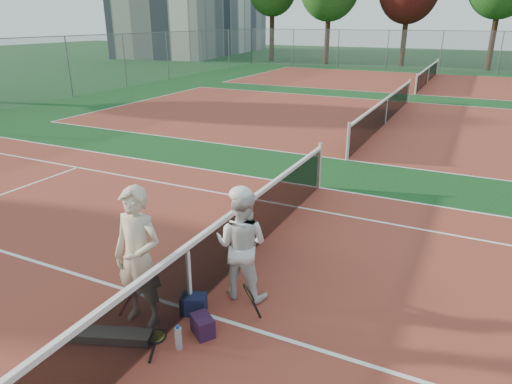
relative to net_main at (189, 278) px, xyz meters
The scene contains 17 objects.
ground 0.51m from the net_main, ahead, with size 130.00×130.00×0.00m, color #103E18.
court_main 0.51m from the net_main, ahead, with size 23.77×10.97×0.01m, color maroon.
court_far_a 13.51m from the net_main, 90.00° to the left, with size 23.77×10.97×0.01m, color maroon.
court_far_b 27.00m from the net_main, 90.00° to the left, with size 23.77×10.97×0.01m, color maroon.
net_main is the anchor object (origin of this frame).
net_far_a 13.50m from the net_main, 90.00° to the left, with size 0.10×10.98×1.02m, color black, non-canonical shape.
net_far_b 27.00m from the net_main, 90.00° to the left, with size 0.10×10.98×1.02m, color black, non-canonical shape.
fence_back 34.01m from the net_main, 90.00° to the left, with size 32.00×0.06×3.00m, color slate, non-canonical shape.
player_a 0.76m from the net_main, 134.07° to the right, with size 0.69×0.45×1.89m, color beige.
player_b 0.86m from the net_main, 55.45° to the left, with size 0.79×0.61×1.62m, color silver.
racket_red 0.76m from the net_main, 149.06° to the right, with size 0.34×0.27×0.53m, color maroon, non-canonical shape.
racket_black_held 0.88m from the net_main, ahead, with size 0.25×0.27×0.57m, color black, non-canonical shape.
racket_spare 0.84m from the net_main, 95.12° to the right, with size 0.60×0.27×0.03m, color black, non-canonical shape.
sports_bag_navy 0.38m from the net_main, 19.80° to the right, with size 0.34×0.23×0.27m, color black.
sports_bag_purple 0.68m from the net_main, 40.12° to the right, with size 0.32×0.22×0.26m, color #27102B.
net_cover_canvas 1.20m from the net_main, 120.69° to the right, with size 1.04×0.24×0.11m, color slate.
water_bottle 0.87m from the net_main, 66.64° to the right, with size 0.09×0.09×0.30m, color #C6E0FB.
Camera 1 is at (3.15, -4.39, 3.77)m, focal length 32.00 mm.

